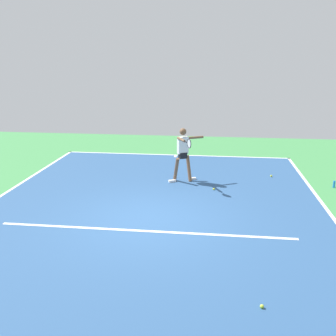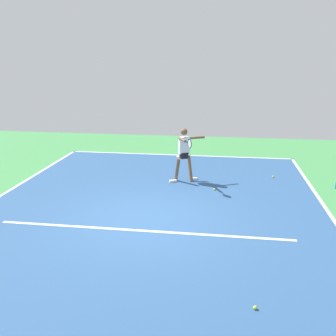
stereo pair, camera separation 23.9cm
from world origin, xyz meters
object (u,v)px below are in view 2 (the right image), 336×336
Objects in this scene: tennis_ball_centre_court at (214,189)px; tennis_ball_far_corner at (255,308)px; tennis_ball_by_sideline at (273,177)px; water_bottle at (336,185)px; tennis_player at (184,151)px.

tennis_ball_centre_court is 5.78m from tennis_ball_far_corner.
tennis_ball_by_sideline is 1.00× the size of tennis_ball_far_corner.
water_bottle reaches higher than tennis_ball_centre_court.
tennis_ball_centre_court is at bearing 116.07° from tennis_player.
tennis_ball_centre_court is at bearing -82.07° from tennis_ball_far_corner.
water_bottle is (-3.76, -0.69, 0.08)m from tennis_ball_centre_court.
tennis_ball_far_corner is 0.30× the size of water_bottle.
tennis_ball_far_corner is (-1.82, 6.50, -0.99)m from tennis_player.
tennis_player is 4.87m from water_bottle.
tennis_ball_centre_court is (-1.02, 0.77, -0.99)m from tennis_player.
tennis_ball_centre_court is 0.30× the size of water_bottle.
water_bottle is at bearing 152.97° from tennis_ball_by_sideline.
tennis_ball_by_sideline is at bearing 168.74° from tennis_player.
tennis_player is at bearing -0.92° from water_bottle.
water_bottle is (-2.97, -6.42, 0.08)m from tennis_ball_far_corner.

